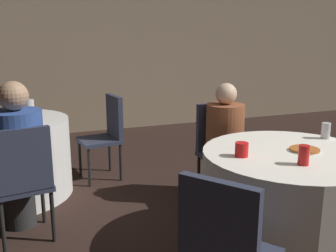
{
  "coord_description": "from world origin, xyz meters",
  "views": [
    {
      "loc": [
        -1.76,
        -1.89,
        1.48
      ],
      "look_at": [
        -0.79,
        0.67,
        0.83
      ],
      "focal_mm": 40.0,
      "sensor_mm": 36.0,
      "label": 1
    }
  ],
  "objects_px": {
    "chair_far_south": "(23,175)",
    "soda_can_red": "(304,155)",
    "chair_near_southwest": "(225,248)",
    "chair_far_east": "(107,130)",
    "table_near": "(287,203)",
    "person_blue_shirt": "(18,158)",
    "bottle_far": "(29,113)",
    "person_floral_shirt": "(228,145)",
    "table_far": "(6,158)",
    "pizza_plate_near": "(305,150)",
    "soda_can_silver": "(326,131)",
    "chair_near_north": "(219,143)"
  },
  "relations": [
    {
      "from": "chair_far_east",
      "to": "pizza_plate_near",
      "type": "height_order",
      "value": "chair_far_east"
    },
    {
      "from": "chair_far_east",
      "to": "pizza_plate_near",
      "type": "distance_m",
      "value": 2.13
    },
    {
      "from": "chair_near_southwest",
      "to": "person_blue_shirt",
      "type": "relative_size",
      "value": 0.75
    },
    {
      "from": "table_near",
      "to": "pizza_plate_near",
      "type": "distance_m",
      "value": 0.39
    },
    {
      "from": "person_floral_shirt",
      "to": "soda_can_silver",
      "type": "xyz_separation_m",
      "value": [
        0.46,
        -0.64,
        0.24
      ]
    },
    {
      "from": "table_near",
      "to": "chair_far_east",
      "type": "relative_size",
      "value": 1.34
    },
    {
      "from": "chair_near_southwest",
      "to": "chair_far_east",
      "type": "distance_m",
      "value": 2.47
    },
    {
      "from": "chair_near_southwest",
      "to": "soda_can_silver",
      "type": "distance_m",
      "value": 1.53
    },
    {
      "from": "table_far",
      "to": "chair_far_east",
      "type": "bearing_deg",
      "value": 7.56
    },
    {
      "from": "chair_near_southwest",
      "to": "bottle_far",
      "type": "bearing_deg",
      "value": 166.56
    },
    {
      "from": "soda_can_silver",
      "to": "bottle_far",
      "type": "distance_m",
      "value": 2.42
    },
    {
      "from": "table_far",
      "to": "person_floral_shirt",
      "type": "bearing_deg",
      "value": -25.85
    },
    {
      "from": "chair_far_south",
      "to": "pizza_plate_near",
      "type": "xyz_separation_m",
      "value": [
        1.81,
        -0.76,
        0.21
      ]
    },
    {
      "from": "chair_far_south",
      "to": "soda_can_red",
      "type": "height_order",
      "value": "chair_far_south"
    },
    {
      "from": "chair_far_east",
      "to": "bottle_far",
      "type": "height_order",
      "value": "bottle_far"
    },
    {
      "from": "person_floral_shirt",
      "to": "bottle_far",
      "type": "height_order",
      "value": "person_floral_shirt"
    },
    {
      "from": "pizza_plate_near",
      "to": "bottle_far",
      "type": "relative_size",
      "value": 0.88
    },
    {
      "from": "chair_far_south",
      "to": "soda_can_red",
      "type": "relative_size",
      "value": 7.28
    },
    {
      "from": "chair_far_south",
      "to": "chair_far_east",
      "type": "xyz_separation_m",
      "value": [
        0.84,
        1.13,
        0.0
      ]
    },
    {
      "from": "chair_far_east",
      "to": "chair_near_north",
      "type": "bearing_deg",
      "value": -142.7
    },
    {
      "from": "table_near",
      "to": "soda_can_red",
      "type": "relative_size",
      "value": 9.73
    },
    {
      "from": "chair_far_south",
      "to": "bottle_far",
      "type": "height_order",
      "value": "bottle_far"
    },
    {
      "from": "table_far",
      "to": "person_blue_shirt",
      "type": "height_order",
      "value": "person_blue_shirt"
    },
    {
      "from": "chair_far_south",
      "to": "soda_can_silver",
      "type": "height_order",
      "value": "chair_far_south"
    },
    {
      "from": "chair_far_east",
      "to": "soda_can_silver",
      "type": "xyz_separation_m",
      "value": [
        1.33,
        -1.68,
        0.26
      ]
    },
    {
      "from": "chair_far_south",
      "to": "soda_can_red",
      "type": "xyz_separation_m",
      "value": [
        1.6,
        -0.98,
        0.26
      ]
    },
    {
      "from": "chair_far_south",
      "to": "table_near",
      "type": "bearing_deg",
      "value": -33.11
    },
    {
      "from": "chair_far_south",
      "to": "chair_far_east",
      "type": "relative_size",
      "value": 1.0
    },
    {
      "from": "table_far",
      "to": "soda_can_silver",
      "type": "height_order",
      "value": "soda_can_silver"
    },
    {
      "from": "person_blue_shirt",
      "to": "soda_can_red",
      "type": "xyz_separation_m",
      "value": [
        1.63,
        -1.13,
        0.18
      ]
    },
    {
      "from": "chair_near_north",
      "to": "chair_far_east",
      "type": "relative_size",
      "value": 1.0
    },
    {
      "from": "person_floral_shirt",
      "to": "soda_can_silver",
      "type": "distance_m",
      "value": 0.83
    },
    {
      "from": "chair_near_southwest",
      "to": "person_floral_shirt",
      "type": "height_order",
      "value": "person_floral_shirt"
    },
    {
      "from": "person_floral_shirt",
      "to": "person_blue_shirt",
      "type": "height_order",
      "value": "person_blue_shirt"
    },
    {
      "from": "chair_near_north",
      "to": "person_blue_shirt",
      "type": "bearing_deg",
      "value": 3.8
    },
    {
      "from": "person_blue_shirt",
      "to": "chair_near_southwest",
      "type": "bearing_deg",
      "value": -67.87
    },
    {
      "from": "chair_near_north",
      "to": "person_floral_shirt",
      "type": "height_order",
      "value": "person_floral_shirt"
    },
    {
      "from": "table_near",
      "to": "soda_can_red",
      "type": "distance_m",
      "value": 0.5
    },
    {
      "from": "person_floral_shirt",
      "to": "soda_can_silver",
      "type": "bearing_deg",
      "value": 126.14
    },
    {
      "from": "chair_near_north",
      "to": "soda_can_red",
      "type": "xyz_separation_m",
      "value": [
        -0.11,
        -1.24,
        0.26
      ]
    },
    {
      "from": "pizza_plate_near",
      "to": "soda_can_red",
      "type": "height_order",
      "value": "soda_can_red"
    },
    {
      "from": "person_floral_shirt",
      "to": "table_far",
      "type": "bearing_deg",
      "value": -25.49
    },
    {
      "from": "table_near",
      "to": "chair_near_southwest",
      "type": "height_order",
      "value": "chair_near_southwest"
    },
    {
      "from": "chair_near_southwest",
      "to": "person_blue_shirt",
      "type": "bearing_deg",
      "value": 176.02
    },
    {
      "from": "chair_far_east",
      "to": "soda_can_red",
      "type": "xyz_separation_m",
      "value": [
        0.77,
        -2.11,
        0.26
      ]
    },
    {
      "from": "bottle_far",
      "to": "soda_can_silver",
      "type": "bearing_deg",
      "value": -30.03
    },
    {
      "from": "table_far",
      "to": "chair_far_south",
      "type": "height_order",
      "value": "chair_far_south"
    },
    {
      "from": "pizza_plate_near",
      "to": "bottle_far",
      "type": "bearing_deg",
      "value": 140.62
    },
    {
      "from": "soda_can_silver",
      "to": "soda_can_red",
      "type": "distance_m",
      "value": 0.71
    },
    {
      "from": "chair_near_southwest",
      "to": "table_near",
      "type": "bearing_deg",
      "value": 90.0
    }
  ]
}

